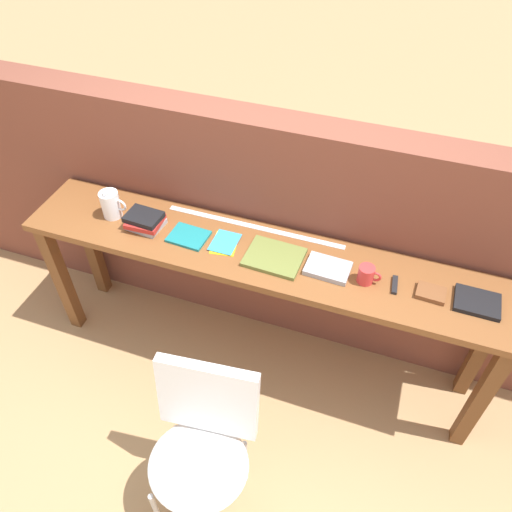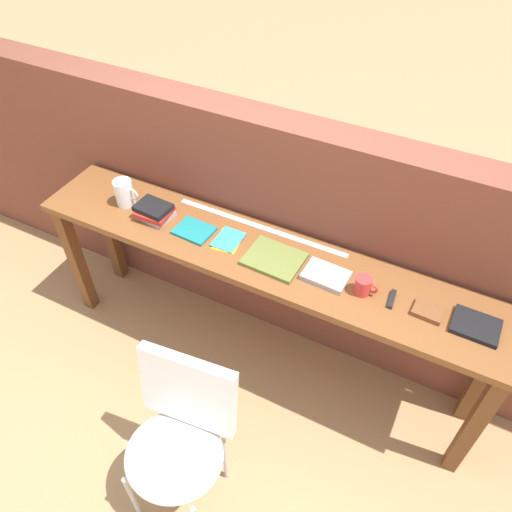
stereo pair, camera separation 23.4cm
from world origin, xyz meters
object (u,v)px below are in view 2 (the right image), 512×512
at_px(book_open_centre, 274,259).
at_px(mug, 363,286).
at_px(pamphlet_pile_colourful, 228,240).
at_px(leather_journal_brown, 428,311).
at_px(chair_white_moulded, 179,434).
at_px(book_stack_leftmost, 154,211).
at_px(multitool_folded, 392,299).
at_px(book_repair_rightmost, 476,326).
at_px(pitcher_white, 124,192).
at_px(magazine_cycling, 194,231).

relative_size(book_open_centre, mug, 2.50).
relative_size(pamphlet_pile_colourful, leather_journal_brown, 1.43).
height_order(chair_white_moulded, book_stack_leftmost, book_stack_leftmost).
relative_size(pamphlet_pile_colourful, mug, 1.69).
bearing_deg(leather_journal_brown, mug, -174.31).
height_order(pamphlet_pile_colourful, multitool_folded, multitool_folded).
bearing_deg(book_open_centre, book_repair_rightmost, 3.91).
distance_m(pitcher_white, book_open_centre, 0.92).
distance_m(pamphlet_pile_colourful, book_repair_rightmost, 1.22).
xyz_separation_m(book_open_centre, mug, (0.45, -0.00, 0.03)).
xyz_separation_m(pitcher_white, book_open_centre, (0.91, -0.03, -0.07)).
xyz_separation_m(pamphlet_pile_colourful, mug, (0.72, -0.02, 0.04)).
bearing_deg(book_open_centre, mug, 2.16).
bearing_deg(book_open_centre, pamphlet_pile_colourful, 177.58).
relative_size(book_stack_leftmost, magazine_cycling, 0.99).
relative_size(multitool_folded, leather_journal_brown, 0.85).
height_order(pitcher_white, pamphlet_pile_colourful, pitcher_white).
relative_size(pamphlet_pile_colourful, multitool_folded, 1.69).
distance_m(chair_white_moulded, magazine_cycling, 0.99).
bearing_deg(chair_white_moulded, leather_journal_brown, 46.62).
distance_m(magazine_cycling, book_open_centre, 0.46).
height_order(book_stack_leftmost, book_open_centre, book_stack_leftmost).
relative_size(book_stack_leftmost, multitool_folded, 1.74).
height_order(mug, multitool_folded, mug).
distance_m(book_stack_leftmost, mug, 1.16).
xyz_separation_m(magazine_cycling, mug, (0.91, -0.00, 0.04)).
bearing_deg(book_repair_rightmost, book_stack_leftmost, -178.47).
distance_m(pitcher_white, book_repair_rightmost, 1.86).
xyz_separation_m(book_open_centre, book_repair_rightmost, (0.95, 0.03, 0.00)).
distance_m(book_stack_leftmost, pamphlet_pile_colourful, 0.44).
bearing_deg(mug, magazine_cycling, 179.86).
bearing_deg(pamphlet_pile_colourful, leather_journal_brown, -0.44).
relative_size(book_stack_leftmost, mug, 1.74).
distance_m(multitool_folded, leather_journal_brown, 0.16).
relative_size(chair_white_moulded, multitool_folded, 8.10).
xyz_separation_m(multitool_folded, leather_journal_brown, (0.16, 0.00, 0.00)).
height_order(pitcher_white, multitool_folded, pitcher_white).
xyz_separation_m(chair_white_moulded, book_stack_leftmost, (-0.66, 0.83, 0.39)).
height_order(pamphlet_pile_colourful, book_repair_rightmost, book_repair_rightmost).
relative_size(pitcher_white, leather_journal_brown, 1.41).
relative_size(chair_white_moulded, mug, 8.10).
bearing_deg(mug, leather_journal_brown, 2.96).
bearing_deg(chair_white_moulded, magazine_cycling, 116.17).
distance_m(magazine_cycling, leather_journal_brown, 1.21).
bearing_deg(magazine_cycling, book_stack_leftmost, -177.25).
height_order(leather_journal_brown, book_repair_rightmost, leather_journal_brown).
relative_size(book_stack_leftmost, book_open_centre, 0.70).
height_order(chair_white_moulded, multitool_folded, multitool_folded).
bearing_deg(multitool_folded, leather_journal_brown, 0.21).
relative_size(chair_white_moulded, book_stack_leftmost, 4.66).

